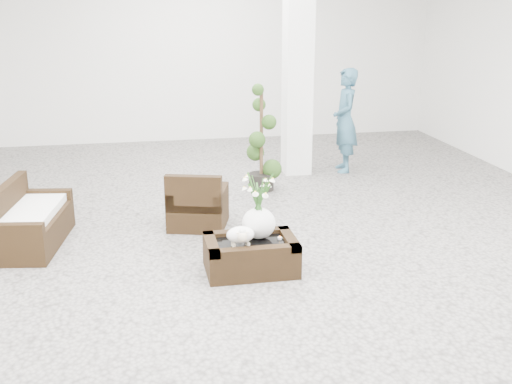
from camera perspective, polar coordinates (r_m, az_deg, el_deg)
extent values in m
plane|color=gray|center=(7.19, -0.15, -4.49)|extent=(11.00, 11.00, 0.00)
cube|color=white|center=(9.73, 3.77, 11.78)|extent=(0.40, 0.40, 3.50)
cube|color=black|center=(6.40, -0.47, -5.80)|extent=(0.90, 0.60, 0.31)
ellipsoid|color=white|center=(6.19, -1.40, -4.01)|extent=(0.28, 0.23, 0.21)
cylinder|color=white|center=(6.41, 2.14, -4.12)|extent=(0.04, 0.04, 0.03)
cube|color=black|center=(7.61, -5.22, -0.55)|extent=(0.81, 0.79, 0.70)
cube|color=black|center=(7.42, -19.50, -2.01)|extent=(0.81, 1.37, 0.69)
imported|color=#345E73|center=(10.03, 7.99, 6.36)|extent=(0.45, 0.63, 1.61)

